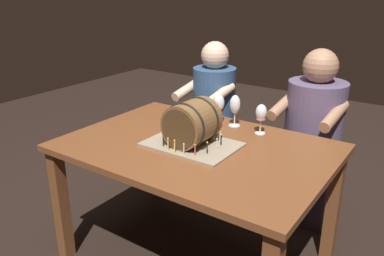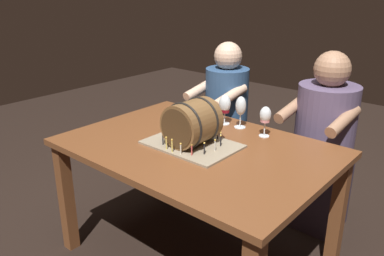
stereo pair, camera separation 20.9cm
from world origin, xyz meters
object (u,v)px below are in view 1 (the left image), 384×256
(barrel_cake, at_px, (192,125))
(dining_table, at_px, (197,161))
(wine_glass_rose, at_px, (261,114))
(person_seated_left, at_px, (213,125))
(person_seated_right, at_px, (312,142))
(wine_glass_red, at_px, (219,104))
(wine_glass_empty, at_px, (235,105))

(barrel_cake, bearing_deg, dining_table, 51.86)
(wine_glass_rose, distance_m, person_seated_left, 0.81)
(dining_table, distance_m, person_seated_right, 0.89)
(barrel_cake, xyz_separation_m, wine_glass_red, (-0.07, 0.39, 0.00))
(dining_table, bearing_deg, person_seated_right, 64.40)
(wine_glass_red, relative_size, person_seated_right, 0.16)
(barrel_cake, height_order, wine_glass_red, barrel_cake)
(barrel_cake, xyz_separation_m, wine_glass_empty, (0.04, 0.40, 0.02))
(wine_glass_rose, distance_m, person_seated_right, 0.56)
(dining_table, height_order, wine_glass_rose, wine_glass_rose)
(wine_glass_rose, xyz_separation_m, wine_glass_red, (-0.30, 0.02, -0.00))
(dining_table, bearing_deg, wine_glass_empty, 86.70)
(wine_glass_empty, relative_size, person_seated_right, 0.17)
(wine_glass_empty, height_order, wine_glass_red, wine_glass_empty)
(wine_glass_red, bearing_deg, person_seated_left, 124.66)
(dining_table, height_order, wine_glass_red, wine_glass_red)
(wine_glass_empty, distance_m, person_seated_left, 0.67)
(wine_glass_red, relative_size, person_seated_left, 0.16)
(wine_glass_empty, distance_m, person_seated_right, 0.63)
(barrel_cake, xyz_separation_m, person_seated_left, (-0.37, 0.82, -0.32))
(barrel_cake, bearing_deg, person_seated_left, 114.12)
(wine_glass_empty, distance_m, wine_glass_rose, 0.19)
(dining_table, distance_m, wine_glass_rose, 0.46)
(wine_glass_empty, bearing_deg, wine_glass_rose, -9.37)
(wine_glass_red, height_order, person_seated_right, person_seated_right)
(dining_table, distance_m, person_seated_left, 0.89)
(dining_table, height_order, person_seated_right, person_seated_right)
(wine_glass_rose, height_order, person_seated_left, person_seated_left)
(person_seated_left, bearing_deg, wine_glass_red, -55.34)
(wine_glass_empty, bearing_deg, barrel_cake, -95.46)
(barrel_cake, relative_size, wine_glass_red, 2.59)
(dining_table, distance_m, barrel_cake, 0.21)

